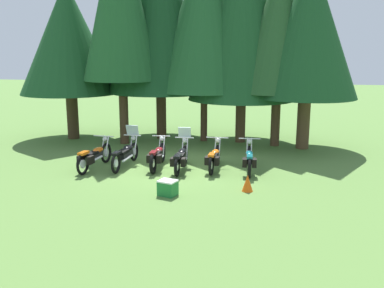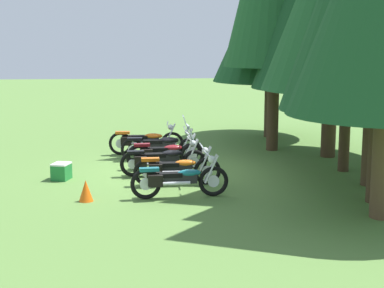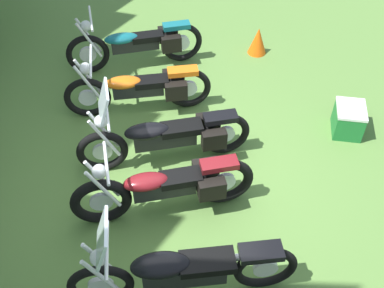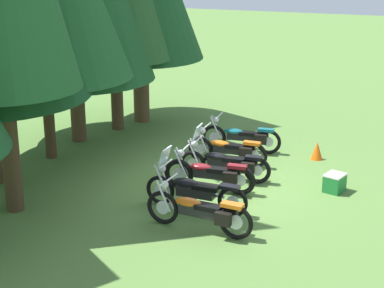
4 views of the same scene
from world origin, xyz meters
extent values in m
plane|color=#547A38|center=(0.00, 0.00, 0.00)|extent=(80.00, 80.00, 0.00)
torus|color=black|center=(-2.46, 0.32, 0.36)|extent=(0.15, 0.73, 0.72)
cylinder|color=silver|center=(-2.46, 0.32, 0.36)|extent=(0.07, 0.29, 0.28)
torus|color=black|center=(-2.58, -1.30, 0.36)|extent=(0.15, 0.73, 0.72)
cylinder|color=silver|center=(-2.58, -1.30, 0.36)|extent=(0.07, 0.29, 0.28)
cube|color=black|center=(-2.52, -0.49, 0.46)|extent=(0.28, 0.82, 0.22)
ellipsoid|color=#D16014|center=(-2.50, -0.27, 0.59)|extent=(0.32, 0.59, 0.17)
cube|color=black|center=(-2.54, -0.71, 0.56)|extent=(0.29, 0.55, 0.10)
cube|color=#D16014|center=(-2.58, -1.22, 0.70)|extent=(0.23, 0.45, 0.08)
cylinder|color=silver|center=(-2.54, 0.26, 0.66)|extent=(0.07, 0.34, 0.65)
cylinder|color=silver|center=(-2.38, 0.25, 0.66)|extent=(0.07, 0.34, 0.65)
cylinder|color=silver|center=(-2.47, 0.18, 1.00)|extent=(0.76, 0.09, 0.04)
sphere|color=silver|center=(-2.46, 0.27, 0.88)|extent=(0.18, 0.18, 0.17)
cylinder|color=silver|center=(-2.40, -0.68, 0.38)|extent=(0.14, 0.81, 0.08)
cube|color=black|center=(-2.74, -1.09, 0.46)|extent=(0.16, 0.33, 0.26)
cube|color=black|center=(-2.39, -1.11, 0.46)|extent=(0.16, 0.33, 0.26)
torus|color=black|center=(-1.56, 0.77, 0.34)|extent=(0.11, 0.68, 0.68)
cylinder|color=silver|center=(-1.56, 0.77, 0.34)|extent=(0.06, 0.26, 0.26)
torus|color=black|center=(-1.60, -0.92, 0.34)|extent=(0.11, 0.68, 0.68)
cylinder|color=silver|center=(-1.60, -0.92, 0.34)|extent=(0.06, 0.26, 0.26)
cube|color=black|center=(-1.58, -0.07, 0.45)|extent=(0.26, 0.84, 0.26)
ellipsoid|color=black|center=(-1.58, 0.16, 0.61)|extent=(0.31, 0.60, 0.20)
cube|color=black|center=(-1.59, -0.30, 0.58)|extent=(0.29, 0.56, 0.10)
cube|color=black|center=(-1.60, -0.84, 0.66)|extent=(0.23, 0.44, 0.08)
cylinder|color=silver|center=(-1.65, 0.72, 0.64)|extent=(0.05, 0.34, 0.65)
cylinder|color=silver|center=(-1.48, 0.71, 0.64)|extent=(0.05, 0.34, 0.65)
cylinder|color=silver|center=(-1.57, 0.63, 0.97)|extent=(0.64, 0.05, 0.04)
sphere|color=silver|center=(-1.57, 0.72, 0.85)|extent=(0.17, 0.17, 0.17)
cylinder|color=silver|center=(-1.44, -0.26, 0.36)|extent=(0.10, 0.84, 0.08)
cube|color=silver|center=(-1.57, 0.65, 1.15)|extent=(0.44, 0.16, 0.39)
torus|color=black|center=(-0.51, 0.77, 0.36)|extent=(0.17, 0.73, 0.72)
cylinder|color=silver|center=(-0.51, 0.77, 0.36)|extent=(0.07, 0.27, 0.27)
torus|color=black|center=(-0.40, -0.71, 0.36)|extent=(0.17, 0.73, 0.72)
cylinder|color=silver|center=(-0.40, -0.71, 0.36)|extent=(0.07, 0.27, 0.27)
cube|color=black|center=(-0.45, 0.03, 0.45)|extent=(0.26, 0.75, 0.21)
ellipsoid|color=maroon|center=(-0.47, 0.23, 0.59)|extent=(0.30, 0.54, 0.17)
cube|color=black|center=(-0.44, -0.17, 0.56)|extent=(0.28, 0.51, 0.10)
cube|color=maroon|center=(-0.41, -0.63, 0.69)|extent=(0.22, 0.45, 0.08)
cylinder|color=silver|center=(-0.58, 0.70, 0.66)|extent=(0.07, 0.34, 0.65)
cylinder|color=silver|center=(-0.42, 0.71, 0.66)|extent=(0.07, 0.34, 0.65)
cylinder|color=silver|center=(-0.50, 0.63, 0.99)|extent=(0.64, 0.08, 0.04)
sphere|color=silver|center=(-0.50, 0.72, 0.87)|extent=(0.18, 0.18, 0.17)
cylinder|color=silver|center=(-0.31, -0.12, 0.38)|extent=(0.13, 0.74, 0.08)
cube|color=black|center=(-0.58, -0.52, 0.46)|extent=(0.16, 0.33, 0.26)
cube|color=black|center=(-0.25, -0.50, 0.46)|extent=(0.16, 0.33, 0.26)
torus|color=black|center=(0.34, 0.76, 0.33)|extent=(0.14, 0.67, 0.67)
cylinder|color=silver|center=(0.34, 0.76, 0.33)|extent=(0.07, 0.26, 0.26)
torus|color=black|center=(0.44, -0.88, 0.33)|extent=(0.14, 0.67, 0.67)
cylinder|color=silver|center=(0.44, -0.88, 0.33)|extent=(0.07, 0.26, 0.26)
cube|color=black|center=(0.39, -0.06, 0.44)|extent=(0.27, 0.82, 0.24)
ellipsoid|color=black|center=(0.38, 0.16, 0.59)|extent=(0.31, 0.59, 0.18)
cube|color=black|center=(0.40, -0.29, 0.56)|extent=(0.29, 0.56, 0.10)
cube|color=black|center=(0.44, -0.80, 0.65)|extent=(0.23, 0.45, 0.08)
cylinder|color=silver|center=(0.26, 0.69, 0.63)|extent=(0.07, 0.34, 0.65)
cylinder|color=silver|center=(0.42, 0.70, 0.63)|extent=(0.07, 0.34, 0.65)
cylinder|color=silver|center=(0.35, 0.62, 0.97)|extent=(0.65, 0.08, 0.04)
sphere|color=silver|center=(0.34, 0.71, 0.85)|extent=(0.18, 0.18, 0.17)
cylinder|color=silver|center=(0.54, -0.23, 0.35)|extent=(0.13, 0.82, 0.08)
cube|color=silver|center=(0.35, 0.64, 1.15)|extent=(0.45, 0.18, 0.39)
cube|color=black|center=(0.26, -0.69, 0.43)|extent=(0.16, 0.33, 0.26)
cube|color=black|center=(0.60, -0.67, 0.43)|extent=(0.16, 0.33, 0.26)
torus|color=black|center=(1.46, 0.97, 0.34)|extent=(0.10, 0.68, 0.68)
cylinder|color=silver|center=(1.46, 0.97, 0.34)|extent=(0.05, 0.26, 0.26)
torus|color=black|center=(1.48, -0.51, 0.34)|extent=(0.10, 0.68, 0.68)
cylinder|color=silver|center=(1.48, -0.51, 0.34)|extent=(0.05, 0.26, 0.26)
cube|color=black|center=(1.47, 0.23, 0.43)|extent=(0.21, 0.74, 0.21)
ellipsoid|color=#D16014|center=(1.47, 0.43, 0.56)|extent=(0.26, 0.52, 0.16)
cube|color=black|center=(1.47, 0.02, 0.53)|extent=(0.24, 0.49, 0.10)
cube|color=#D16014|center=(1.48, -0.43, 0.66)|extent=(0.19, 0.44, 0.08)
cylinder|color=silver|center=(1.39, 0.91, 0.64)|extent=(0.05, 0.34, 0.65)
cylinder|color=silver|center=(1.54, 0.91, 0.64)|extent=(0.05, 0.34, 0.65)
cylinder|color=silver|center=(1.47, 0.83, 0.97)|extent=(0.78, 0.04, 0.04)
sphere|color=silver|center=(1.46, 0.92, 0.85)|extent=(0.17, 0.17, 0.17)
cylinder|color=silver|center=(1.60, 0.06, 0.36)|extent=(0.09, 0.74, 0.08)
cube|color=black|center=(1.32, -0.32, 0.44)|extent=(0.14, 0.32, 0.26)
cube|color=black|center=(1.64, -0.31, 0.44)|extent=(0.14, 0.32, 0.26)
torus|color=black|center=(2.57, 0.99, 0.35)|extent=(0.16, 0.70, 0.70)
cylinder|color=silver|center=(2.57, 0.99, 0.35)|extent=(0.07, 0.27, 0.27)
torus|color=black|center=(2.70, -0.56, 0.35)|extent=(0.16, 0.70, 0.70)
cylinder|color=silver|center=(2.70, -0.56, 0.35)|extent=(0.07, 0.27, 0.27)
cube|color=black|center=(2.64, 0.21, 0.44)|extent=(0.26, 0.78, 0.21)
ellipsoid|color=#14606B|center=(2.62, 0.43, 0.57)|extent=(0.29, 0.57, 0.16)
cube|color=black|center=(2.66, 0.00, 0.54)|extent=(0.27, 0.53, 0.10)
cube|color=#14606B|center=(2.70, -0.48, 0.68)|extent=(0.21, 0.45, 0.08)
cylinder|color=silver|center=(2.50, 0.92, 0.65)|extent=(0.07, 0.34, 0.65)
cylinder|color=silver|center=(2.65, 0.93, 0.65)|extent=(0.07, 0.34, 0.65)
cylinder|color=silver|center=(2.58, 0.85, 0.98)|extent=(0.74, 0.10, 0.04)
sphere|color=silver|center=(2.57, 0.94, 0.86)|extent=(0.18, 0.18, 0.17)
cylinder|color=silver|center=(2.77, 0.05, 0.37)|extent=(0.15, 0.77, 0.08)
cube|color=black|center=(2.53, -0.37, 0.45)|extent=(0.17, 0.33, 0.26)
cube|color=black|center=(2.84, -0.35, 0.45)|extent=(0.17, 0.33, 0.26)
cylinder|color=#42301E|center=(-5.66, 4.16, 1.03)|extent=(0.51, 0.51, 2.05)
cone|color=#194723|center=(-5.66, 4.16, 4.48)|extent=(4.34, 4.34, 4.84)
cylinder|color=#42301E|center=(-2.99, 3.60, 1.35)|extent=(0.38, 0.38, 2.71)
cylinder|color=#42301E|center=(-1.74, 5.07, 1.06)|extent=(0.45, 0.45, 2.11)
cylinder|color=#42301E|center=(0.27, 4.85, 1.11)|extent=(0.30, 0.30, 2.23)
cylinder|color=#4C3823|center=(1.87, 4.96, 0.93)|extent=(0.43, 0.43, 1.87)
cylinder|color=#4C3823|center=(3.38, 4.47, 1.13)|extent=(0.38, 0.38, 2.27)
cube|color=#1E7233|center=(0.62, -2.70, 0.20)|extent=(0.57, 0.51, 0.39)
cube|color=silver|center=(0.62, -2.70, 0.41)|extent=(0.58, 0.52, 0.04)
cone|color=#EA590F|center=(2.76, -1.89, 0.24)|extent=(0.32, 0.32, 0.48)
camera|label=1|loc=(3.63, -13.81, 3.95)|focal=40.65mm
camera|label=2|loc=(15.53, -0.65, 3.52)|focal=54.87mm
camera|label=3|loc=(-4.01, 0.18, 4.70)|focal=43.96mm
camera|label=4|loc=(-13.11, -4.54, 5.52)|focal=57.83mm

